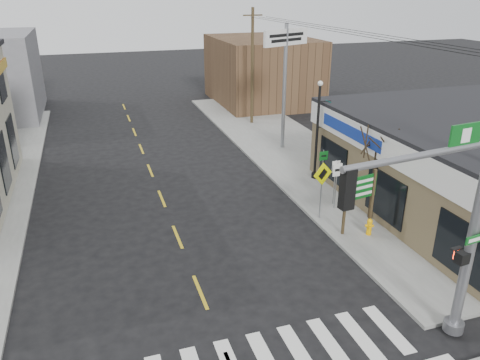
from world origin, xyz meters
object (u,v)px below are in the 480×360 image
object	(u,v)px
traffic_signal_pole	(454,218)
lamp_post	(319,123)
bare_tree	(379,135)
dance_center_sign	(285,57)
fire_hydrant	(369,226)
guide_sign	(360,193)
utility_pole_far	(252,66)

from	to	relation	value
traffic_signal_pole	lamp_post	xyz separation A→B (m)	(2.34, 12.22, -0.85)
traffic_signal_pole	bare_tree	size ratio (longest dim) A/B	1.34
lamp_post	dance_center_sign	xyz separation A→B (m)	(0.34, 5.36, 2.61)
traffic_signal_pole	fire_hydrant	distance (m)	7.02
traffic_signal_pole	lamp_post	bearing A→B (deg)	72.38
guide_sign	bare_tree	size ratio (longest dim) A/B	0.56
fire_hydrant	bare_tree	world-z (taller)	bare_tree
fire_hydrant	dance_center_sign	xyz separation A→B (m)	(1.07, 11.70, 5.24)
traffic_signal_pole	fire_hydrant	bearing A→B (deg)	67.89
bare_tree	utility_pole_far	distance (m)	16.50
bare_tree	dance_center_sign	bearing A→B (deg)	89.15
bare_tree	guide_sign	bearing A→B (deg)	-142.49
traffic_signal_pole	fire_hydrant	size ratio (longest dim) A/B	9.02
guide_sign	bare_tree	distance (m)	2.62
guide_sign	dance_center_sign	xyz separation A→B (m)	(1.44, 11.34, 3.87)
fire_hydrant	lamp_post	bearing A→B (deg)	83.46
fire_hydrant	dance_center_sign	size ratio (longest dim) A/B	0.10
guide_sign	utility_pole_far	xyz separation A→B (m)	(1.53, 17.48, 2.45)
traffic_signal_pole	guide_sign	xyz separation A→B (m)	(1.24, 6.23, -2.10)
fire_hydrant	lamp_post	xyz separation A→B (m)	(0.73, 6.34, 2.62)
lamp_post	utility_pole_far	size ratio (longest dim) A/B	0.63
fire_hydrant	guide_sign	bearing A→B (deg)	135.88
bare_tree	utility_pole_far	xyz separation A→B (m)	(0.24, 16.49, 0.39)
fire_hydrant	lamp_post	distance (m)	6.90
traffic_signal_pole	bare_tree	bearing A→B (deg)	63.92
fire_hydrant	utility_pole_far	distance (m)	18.28
guide_sign	dance_center_sign	bearing A→B (deg)	72.56
dance_center_sign	fire_hydrant	bearing A→B (deg)	-118.97
traffic_signal_pole	guide_sign	distance (m)	6.70
dance_center_sign	bare_tree	distance (m)	10.51
lamp_post	bare_tree	world-z (taller)	lamp_post
traffic_signal_pole	dance_center_sign	size ratio (longest dim) A/B	0.86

